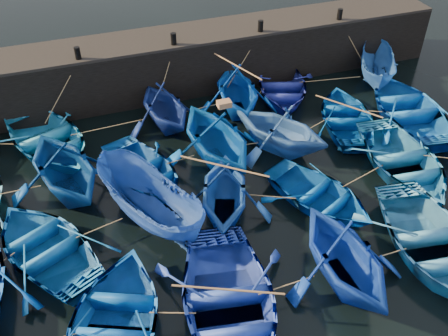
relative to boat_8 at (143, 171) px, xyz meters
name	(u,v)px	position (x,y,z in m)	size (l,w,h in m)	color
ground	(257,244)	(2.72, -4.30, -0.45)	(120.00, 120.00, 0.00)	black
quay_wall	(171,64)	(2.72, 6.20, 0.80)	(26.00, 2.50, 2.50)	black
quay_top	(169,37)	(2.72, 6.20, 2.11)	(26.00, 2.50, 0.12)	black
bollard_1	(78,53)	(-1.28, 5.30, 2.42)	(0.24, 0.24, 0.50)	black
bollard_2	(174,39)	(2.72, 5.30, 2.42)	(0.24, 0.24, 0.50)	black
bollard_3	(261,26)	(6.72, 5.30, 2.42)	(0.24, 0.24, 0.50)	black
bollard_4	(340,14)	(10.72, 5.30, 2.42)	(0.24, 0.24, 0.50)	black
boat_1	(47,140)	(-3.12, 3.04, 0.09)	(3.73, 5.22, 1.08)	#2180D3
boat_2	(164,106)	(1.63, 3.19, 0.54)	(3.25, 3.77, 1.98)	navy
boat_3	(237,90)	(4.86, 3.28, 0.64)	(3.56, 4.13, 2.17)	#0542B7
boat_4	(282,87)	(7.27, 3.82, 0.03)	(3.32, 4.64, 0.96)	navy
boat_5	(378,69)	(11.97, 3.34, 0.36)	(1.57, 4.17, 1.61)	#275DB0
boat_7	(64,166)	(-2.63, 0.28, 0.74)	(3.90, 4.52, 2.38)	navy
boat_8	(143,171)	(0.00, 0.00, 0.00)	(3.10, 4.33, 0.90)	#0849A2
boat_9	(217,136)	(2.88, 0.16, 0.77)	(4.00, 4.64, 2.44)	#02418F
boat_10	(281,127)	(5.46, 0.09, 0.62)	(3.49, 4.05, 2.13)	#2B5CA3
boat_11	(347,116)	(8.82, 0.71, 0.01)	(3.19, 4.46, 0.92)	navy
boat_12	(409,108)	(11.54, 0.21, 0.12)	(3.93, 5.50, 1.14)	blue
boat_14	(46,247)	(-3.58, -2.62, 0.04)	(3.35, 4.68, 0.97)	#0C5394
boat_15	(149,204)	(-0.26, -2.26, 0.47)	(1.80, 4.78, 1.85)	#1E489C
boat_16	(224,191)	(2.20, -2.56, 0.55)	(3.28, 3.81, 2.00)	#15479D
boat_17	(319,195)	(5.42, -3.27, -0.02)	(2.96, 4.14, 0.86)	#0448A0
boat_18	(403,161)	(9.18, -2.72, 0.08)	(3.68, 5.15, 1.07)	#2071B6
boat_21	(116,323)	(-2.05, -6.03, 0.06)	(3.54, 4.95, 1.03)	#054293
boat_22	(228,303)	(0.93, -6.47, 0.12)	(3.90, 5.45, 1.13)	#1E3CB7
boat_23	(345,255)	(4.48, -6.41, 0.64)	(3.58, 4.15, 2.19)	#0D34A6
boat_24	(431,241)	(7.58, -6.41, 0.09)	(3.72, 5.20, 1.08)	#2E75B7
wooden_crate	(224,104)	(3.18, 0.16, 2.10)	(0.49, 0.35, 0.21)	#966641
mooring_ropes	(219,137)	(3.09, 0.52, 0.42)	(18.32, 11.71, 2.10)	tan
loose_oars	(265,142)	(4.20, -1.26, 1.14)	(10.15, 11.83, 1.31)	#99724C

